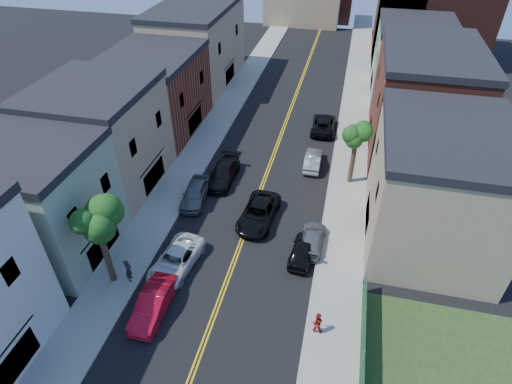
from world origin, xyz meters
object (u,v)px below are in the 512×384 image
Objects in this scene: red_sedan at (153,303)px; pedestrian_left at (129,270)px; black_suv_lane at (258,213)px; black_car_left at (223,173)px; grey_car_left at (195,193)px; black_car_right at (302,250)px; silver_car_right at (313,160)px; pedestrian_right at (317,322)px; dark_car_right_far at (323,124)px; white_pickup at (176,260)px; grey_car_right at (313,239)px.

pedestrian_left is at bearing 142.58° from red_sedan.
black_car_left is at bearing 137.06° from black_suv_lane.
black_car_right is at bearing -29.99° from grey_car_left.
silver_car_right is 2.73× the size of pedestrian_right.
red_sedan is 1.16× the size of black_car_right.
red_sedan is 3.45m from pedestrian_left.
pedestrian_right is (12.01, -10.99, 0.12)m from grey_car_left.
dark_car_right_far is 17.25m from black_suv_lane.
dark_car_right_far is at bearing 72.45° from red_sedan.
pedestrian_right is (1.79, -6.29, 0.25)m from black_car_right.
red_sedan is 0.99× the size of grey_car_left.
black_suv_lane is at bearing -17.89° from grey_car_left.
pedestrian_left is at bearing -137.33° from white_pickup.
pedestrian_right is (1.20, -7.75, 0.31)m from grey_car_right.
pedestrian_right is at bearing -9.21° from white_pickup.
black_car_left reaches higher than silver_car_right.
grey_car_right is at bearing 41.87° from red_sedan.
black_car_left is at bearing -51.25° from pedestrian_right.
grey_car_left is at bearing -39.57° from pedestrian_right.
white_pickup is 1.00× the size of dark_car_right_far.
grey_car_left is 11.29m from grey_car_right.
red_sedan is 11.51m from black_suv_lane.
silver_car_right is (7.98, 4.36, -0.07)m from black_car_left.
dark_car_right_far is (8.24, 11.96, -0.04)m from black_car_left.
white_pickup is at bearing -13.52° from pedestrian_right.
black_car_right is 12.68m from pedestrian_left.
black_car_left is 9.09m from silver_car_right.
silver_car_right is at bearing -79.51° from pedestrian_right.
grey_car_left is 3.03× the size of pedestrian_right.
red_sedan is 1.10× the size of silver_car_right.
grey_car_left is 11.25m from black_car_right.
pedestrian_left is at bearing -127.27° from black_suv_lane.
black_suv_lane is (4.70, 10.51, -0.00)m from red_sedan.
white_pickup is 11.38m from black_car_left.
red_sedan is 1.08× the size of grey_car_right.
red_sedan reaches higher than grey_car_right.
black_car_right is (8.88, 3.15, -0.05)m from white_pickup.
dark_car_right_far is at bearing 77.38° from white_pickup.
pedestrian_left is (-2.90, -13.33, 0.29)m from black_car_left.
grey_car_right is at bearing -107.91° from black_car_right.
red_sedan is 0.85× the size of black_suv_lane.
red_sedan is at bearing -82.55° from white_pickup.
black_car_right is 12.61m from silver_car_right.
white_pickup is at bearing 23.66° from black_car_right.
silver_car_right is 0.81× the size of dark_car_right_far.
white_pickup reaches higher than silver_car_right.
grey_car_right is 2.39× the size of pedestrian_left.
pedestrian_left reaches higher than black_suv_lane.
black_car_right is 2.23× the size of pedestrian_left.
pedestrian_left reaches higher than black_car_right.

